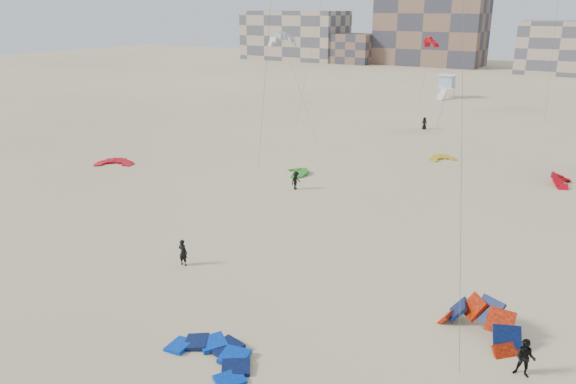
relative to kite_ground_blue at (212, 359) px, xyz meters
The scene contains 17 objects.
ground 5.15m from the kite_ground_blue, 142.17° to the left, with size 320.00×320.00×0.00m, color beige.
kite_ground_blue is the anchor object (origin of this frame).
kite_ground_orange 12.80m from the kite_ground_blue, 40.06° to the left, with size 4.28×3.30×2.73m, color red, non-canonical shape.
kite_ground_red 35.85m from the kite_ground_blue, 144.32° to the left, with size 3.51×3.70×0.62m, color #C00600, non-canonical shape.
kite_ground_green 29.87m from the kite_ground_blue, 112.88° to the left, with size 2.87×3.01×0.72m, color #1E881A, non-canonical shape.
kite_ground_red_far 38.05m from the kite_ground_blue, 74.30° to the left, with size 2.95×2.70×1.59m, color #C00600, non-canonical shape.
kite_ground_yellow 39.78m from the kite_ground_blue, 91.81° to the left, with size 2.74×2.84×0.68m, color gold, non-canonical shape.
kitesurfer_main 10.18m from the kite_ground_blue, 138.20° to the left, with size 0.61×0.40×1.68m, color black.
kitesurfer_b 13.61m from the kite_ground_blue, 26.05° to the left, with size 0.85×0.67×1.76m, color black.
kitesurfer_c 25.10m from the kite_ground_blue, 111.72° to the left, with size 1.03×0.59×1.60m, color black.
kitesurfer_e 54.22m from the kite_ground_blue, 98.29° to the left, with size 0.77×0.50×1.57m, color black.
kite_fly_grey 47.39m from the kite_ground_blue, 117.68° to the left, with size 9.68×6.91×11.50m.
kite_fly_red 67.95m from the kite_ground_blue, 100.00° to the left, with size 4.20×5.52×10.33m.
lifeguard_tower_far 82.50m from the kite_ground_blue, 99.11° to the left, with size 2.85×5.43×3.98m.
condo_west_a 152.53m from the kite_ground_blue, 119.08° to the left, with size 30.00×15.00×14.00m, color tan.
condo_west_b 141.61m from the kite_ground_blue, 103.95° to the left, with size 28.00×14.00×18.00m, color brown.
condo_fill_left 141.92m from the kite_ground_blue, 112.40° to the left, with size 12.00×10.00×8.00m, color brown.
Camera 1 is at (18.19, -19.86, 15.07)m, focal length 35.00 mm.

